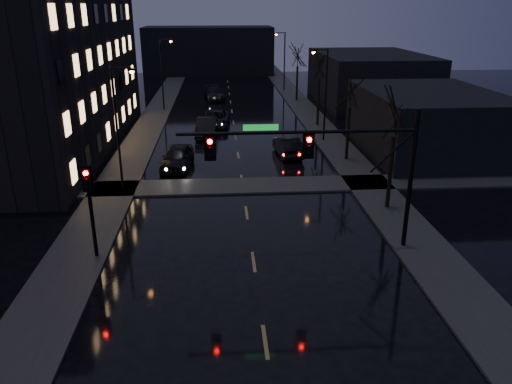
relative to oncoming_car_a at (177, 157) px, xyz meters
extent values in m
plane|color=black|center=(4.64, -22.93, -0.85)|extent=(160.00, 160.00, 0.00)
cube|color=#2D2D2B|center=(-3.86, 12.07, -0.79)|extent=(3.00, 140.00, 0.12)
cube|color=#2D2D2B|center=(13.14, 12.07, -0.79)|extent=(3.00, 140.00, 0.12)
cube|color=#2D2D2B|center=(4.64, -4.43, -0.79)|extent=(40.00, 3.00, 0.12)
cube|color=black|center=(-11.86, 7.07, 5.15)|extent=(12.00, 30.00, 12.00)
cube|color=black|center=(20.14, 3.07, 1.65)|extent=(10.00, 14.00, 5.00)
cube|color=black|center=(21.64, 25.07, 2.15)|extent=(12.00, 18.00, 6.00)
cube|color=black|center=(1.64, 55.07, 3.15)|extent=(22.00, 10.00, 8.00)
cylinder|color=black|center=(12.24, -13.93, 2.65)|extent=(0.22, 0.22, 7.00)
cylinder|color=black|center=(6.74, -13.93, 5.15)|extent=(11.00, 0.16, 0.16)
cylinder|color=black|center=(11.24, -13.93, 4.15)|extent=(2.05, 0.10, 2.05)
cube|color=#0C591E|center=(5.04, -13.93, 5.40)|extent=(1.60, 0.04, 0.28)
cube|color=black|center=(2.74, -13.93, 4.50)|extent=(0.35, 0.28, 1.05)
sphere|color=#FF0705|center=(2.74, -14.09, 4.83)|extent=(0.22, 0.22, 0.22)
cube|color=black|center=(7.24, -13.93, 4.50)|extent=(0.35, 0.28, 1.05)
sphere|color=#FF0705|center=(7.24, -14.09, 4.83)|extent=(0.22, 0.22, 0.22)
cylinder|color=black|center=(-2.86, -13.93, 1.35)|extent=(0.18, 0.18, 4.40)
cube|color=black|center=(-2.86, -13.93, 3.15)|extent=(0.35, 0.28, 1.05)
sphere|color=#FF0705|center=(-2.86, -14.09, 3.48)|extent=(0.22, 0.22, 0.22)
cylinder|color=black|center=(13.04, -8.93, 1.35)|extent=(0.24, 0.24, 4.40)
cylinder|color=black|center=(13.04, 1.07, 1.22)|extent=(0.24, 0.24, 4.12)
cylinder|color=black|center=(13.04, 13.07, 1.49)|extent=(0.24, 0.24, 4.68)
cylinder|color=black|center=(13.04, 27.07, 1.30)|extent=(0.24, 0.24, 4.29)
cylinder|color=black|center=(-3.16, -4.93, 3.15)|extent=(0.16, 0.16, 8.00)
cylinder|color=black|center=(-2.56, -4.93, 7.05)|extent=(1.20, 0.10, 0.10)
cube|color=black|center=(-1.96, -4.93, 6.95)|extent=(0.50, 0.25, 0.15)
sphere|color=orange|center=(-1.96, -4.93, 6.85)|extent=(0.28, 0.28, 0.28)
cylinder|color=black|center=(-3.16, 22.07, 3.15)|extent=(0.16, 0.16, 8.00)
cylinder|color=black|center=(-2.56, 22.07, 7.05)|extent=(1.20, 0.10, 0.10)
cube|color=black|center=(-1.96, 22.07, 6.95)|extent=(0.50, 0.25, 0.15)
sphere|color=orange|center=(-1.96, 22.07, 6.85)|extent=(0.28, 0.28, 0.28)
cylinder|color=black|center=(12.44, 7.07, 3.15)|extent=(0.16, 0.16, 8.00)
cylinder|color=black|center=(11.84, 7.07, 7.05)|extent=(1.20, 0.10, 0.10)
cube|color=black|center=(11.24, 7.07, 6.95)|extent=(0.50, 0.25, 0.15)
sphere|color=orange|center=(11.24, 7.07, 6.85)|extent=(0.28, 0.28, 0.28)
cylinder|color=black|center=(12.44, 35.07, 3.15)|extent=(0.16, 0.16, 8.00)
cylinder|color=black|center=(11.84, 35.07, 7.05)|extent=(1.20, 0.10, 0.10)
cube|color=black|center=(11.24, 35.07, 6.95)|extent=(0.50, 0.25, 0.15)
sphere|color=orange|center=(11.24, 35.07, 6.85)|extent=(0.28, 0.28, 0.28)
imported|color=black|center=(0.00, 0.00, 0.00)|extent=(2.57, 5.17, 1.69)
imported|color=black|center=(2.00, 9.59, 0.00)|extent=(2.09, 5.24, 1.70)
imported|color=black|center=(2.84, 13.60, -0.08)|extent=(2.94, 5.67, 1.53)
imported|color=black|center=(2.62, 28.73, -0.04)|extent=(3.00, 5.84, 1.62)
imported|color=black|center=(8.63, 2.70, -0.08)|extent=(2.09, 4.79, 1.53)
camera|label=1|loc=(3.21, -35.83, 10.53)|focal=35.00mm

